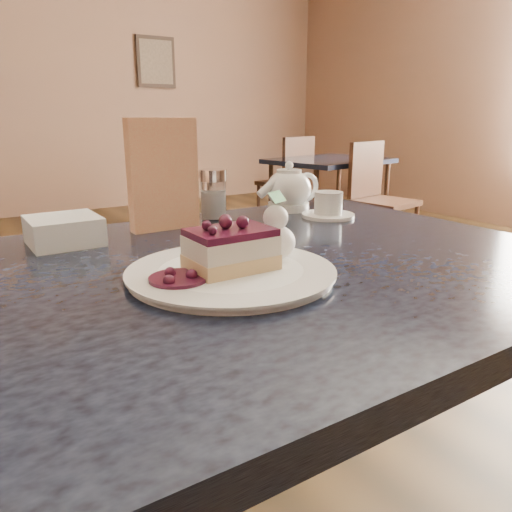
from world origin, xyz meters
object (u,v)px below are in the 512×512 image
dessert_plate (231,273)px  bg_table_far_right (326,232)px  main_table (216,316)px  cheesecake_slice (231,249)px  tea_set (296,194)px

dessert_plate → bg_table_far_right: bearing=46.0°
main_table → bg_table_far_right: bearing=45.6°
dessert_plate → cheesecake_slice: 0.04m
cheesecake_slice → main_table: bearing=90.0°
cheesecake_slice → tea_set: size_ratio=0.52×
tea_set → bg_table_far_right: 3.05m
bg_table_far_right → main_table: bearing=-143.6°
cheesecake_slice → tea_set: bearing=42.0°
main_table → bg_table_far_right: size_ratio=0.77×
main_table → dessert_plate: dessert_plate is taller
main_table → tea_set: size_ratio=5.16×
cheesecake_slice → tea_set: (0.41, 0.37, 0.00)m
main_table → bg_table_far_right: main_table is taller
main_table → cheesecake_slice: cheesecake_slice is taller
main_table → tea_set: (0.41, 0.31, 0.13)m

